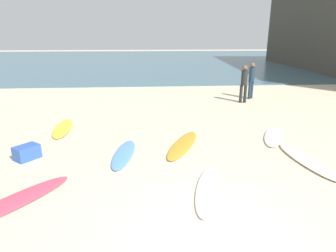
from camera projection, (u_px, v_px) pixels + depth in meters
The scene contains 12 objects.
ground_plane at pixel (212, 238), 4.60m from camera, with size 120.00×120.00×0.00m, color beige.
ocean_water at pixel (153, 60), 37.08m from camera, with size 120.00×40.00×0.08m, color #426675.
surfboard_0 at pixel (183, 145), 8.41m from camera, with size 0.54×2.43×0.08m, color orange.
surfboard_1 at pixel (307, 160), 7.36m from camera, with size 0.57×2.39×0.09m, color #F5E7C8.
surfboard_2 at pixel (63, 128), 9.91m from camera, with size 0.56×2.19×0.07m, color yellow.
surfboard_3 at pixel (15, 201), 5.56m from camera, with size 0.57×2.40×0.06m, color #DF445D.
surfboard_4 at pixel (124, 154), 7.77m from camera, with size 0.50×2.05×0.07m, color #5491E2.
surfboard_5 at pixel (274, 136), 9.09m from camera, with size 0.55×2.01×0.07m, color white.
surfboard_6 at pixel (208, 189), 6.00m from camera, with size 0.49×2.14×0.07m, color white.
beachgoer_near at pixel (244, 82), 13.54m from camera, with size 0.34×0.29×1.73m.
beachgoer_mid at pixel (252, 79), 14.38m from camera, with size 0.39×0.39×1.77m.
beach_cooler at pixel (27, 152), 7.49m from camera, with size 0.58×0.40×0.36m, color #2D56B2.
Camera 1 is at (-0.98, -3.79, 3.07)m, focal length 31.17 mm.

